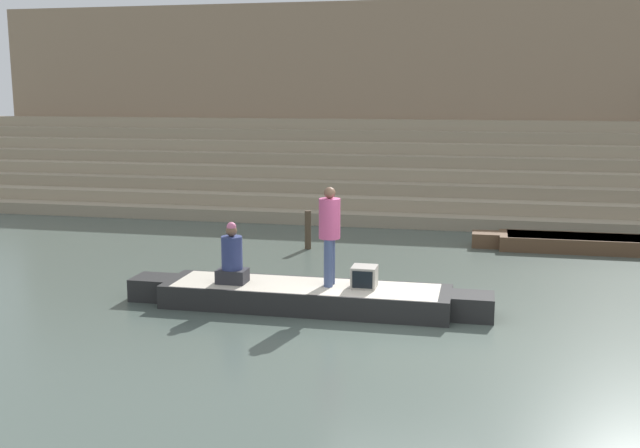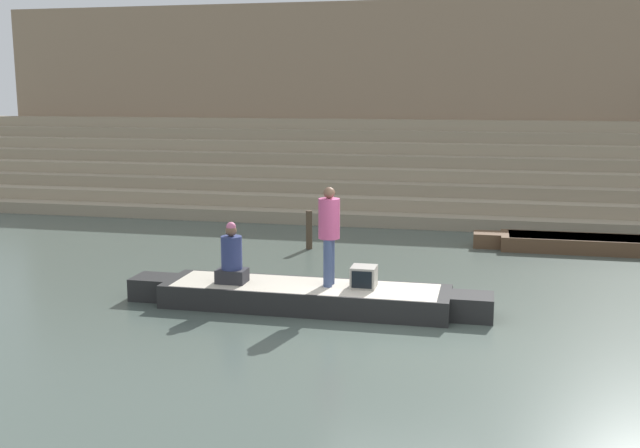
{
  "view_description": "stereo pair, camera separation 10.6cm",
  "coord_description": "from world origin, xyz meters",
  "px_view_note": "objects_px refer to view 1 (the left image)",
  "views": [
    {
      "loc": [
        1.19,
        -11.53,
        3.85
      ],
      "look_at": [
        -1.81,
        2.26,
        1.32
      ],
      "focal_mm": 42.0,
      "sensor_mm": 36.0,
      "label": 1
    },
    {
      "loc": [
        1.29,
        -11.51,
        3.85
      ],
      "look_at": [
        -1.81,
        2.26,
        1.32
      ],
      "focal_mm": 42.0,
      "sensor_mm": 36.0,
      "label": 2
    }
  ],
  "objects_px": {
    "person_rowing": "(232,259)",
    "mooring_post": "(308,230)",
    "rowboat_main": "(306,296)",
    "tv_set": "(364,277)",
    "moored_boat_shore": "(599,243)",
    "person_standing": "(330,229)"
  },
  "relations": [
    {
      "from": "person_rowing",
      "to": "mooring_post",
      "type": "height_order",
      "value": "person_rowing"
    },
    {
      "from": "rowboat_main",
      "to": "tv_set",
      "type": "relative_size",
      "value": 14.51
    },
    {
      "from": "tv_set",
      "to": "moored_boat_shore",
      "type": "xyz_separation_m",
      "value": [
        4.8,
        6.07,
        -0.41
      ]
    },
    {
      "from": "person_standing",
      "to": "moored_boat_shore",
      "type": "relative_size",
      "value": 0.29
    },
    {
      "from": "person_rowing",
      "to": "tv_set",
      "type": "relative_size",
      "value": 2.45
    },
    {
      "from": "person_rowing",
      "to": "person_standing",
      "type": "bearing_deg",
      "value": 15.63
    },
    {
      "from": "moored_boat_shore",
      "to": "person_standing",
      "type": "bearing_deg",
      "value": -134.12
    },
    {
      "from": "person_standing",
      "to": "mooring_post",
      "type": "bearing_deg",
      "value": 105.57
    },
    {
      "from": "tv_set",
      "to": "mooring_post",
      "type": "xyz_separation_m",
      "value": [
        -2.16,
        4.85,
        -0.13
      ]
    },
    {
      "from": "rowboat_main",
      "to": "mooring_post",
      "type": "xyz_separation_m",
      "value": [
        -1.11,
        4.92,
        0.25
      ]
    },
    {
      "from": "rowboat_main",
      "to": "moored_boat_shore",
      "type": "relative_size",
      "value": 1.09
    },
    {
      "from": "person_standing",
      "to": "moored_boat_shore",
      "type": "distance_m",
      "value": 8.23
    },
    {
      "from": "person_standing",
      "to": "rowboat_main",
      "type": "bearing_deg",
      "value": -169.69
    },
    {
      "from": "person_standing",
      "to": "mooring_post",
      "type": "distance_m",
      "value": 5.16
    },
    {
      "from": "person_standing",
      "to": "person_rowing",
      "type": "xyz_separation_m",
      "value": [
        -1.75,
        -0.19,
        -0.58
      ]
    },
    {
      "from": "person_rowing",
      "to": "rowboat_main",
      "type": "bearing_deg",
      "value": 13.75
    },
    {
      "from": "person_standing",
      "to": "mooring_post",
      "type": "height_order",
      "value": "person_standing"
    },
    {
      "from": "rowboat_main",
      "to": "person_standing",
      "type": "xyz_separation_m",
      "value": [
        0.41,
        0.09,
        1.21
      ]
    },
    {
      "from": "person_standing",
      "to": "tv_set",
      "type": "height_order",
      "value": "person_standing"
    },
    {
      "from": "person_standing",
      "to": "mooring_post",
      "type": "relative_size",
      "value": 1.86
    },
    {
      "from": "person_standing",
      "to": "moored_boat_shore",
      "type": "xyz_separation_m",
      "value": [
        5.43,
        6.06,
        -1.24
      ]
    },
    {
      "from": "tv_set",
      "to": "rowboat_main",
      "type": "bearing_deg",
      "value": -173.97
    }
  ]
}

